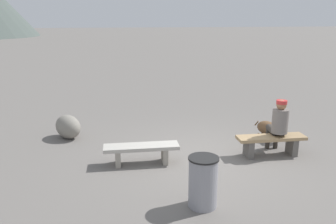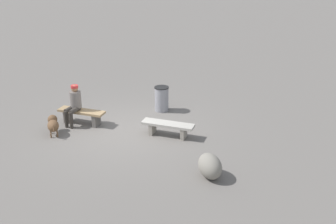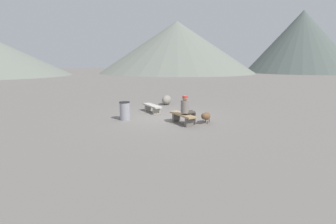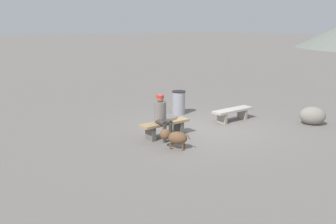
# 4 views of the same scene
# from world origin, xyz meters

# --- Properties ---
(ground) EXTENTS (210.00, 210.00, 0.06)m
(ground) POSITION_xyz_m (0.00, 0.00, -0.03)
(ground) COLOR slate
(bench_left) EXTENTS (1.62, 0.48, 0.42)m
(bench_left) POSITION_xyz_m (-1.42, -0.09, 0.31)
(bench_left) COLOR gray
(bench_left) RESTS_ON ground
(bench_right) EXTENTS (1.58, 0.47, 0.47)m
(bench_right) POSITION_xyz_m (1.53, -0.17, 0.32)
(bench_right) COLOR #605B56
(bench_right) RESTS_ON ground
(seated_person) EXTENTS (0.42, 0.68, 1.31)m
(seated_person) POSITION_xyz_m (1.72, -0.10, 0.76)
(seated_person) COLOR slate
(seated_person) RESTS_ON ground
(dog) EXTENTS (0.63, 0.75, 0.53)m
(dog) POSITION_xyz_m (1.99, 0.79, 0.33)
(dog) COLOR brown
(dog) RESTS_ON ground
(trash_bin) EXTENTS (0.51, 0.51, 0.87)m
(trash_bin) POSITION_xyz_m (-0.61, -2.01, 0.44)
(trash_bin) COLOR gray
(trash_bin) RESTS_ON ground
(boulder) EXTENTS (0.93, 1.00, 0.61)m
(boulder) POSITION_xyz_m (-3.12, 1.92, 0.31)
(boulder) COLOR gray
(boulder) RESTS_ON ground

